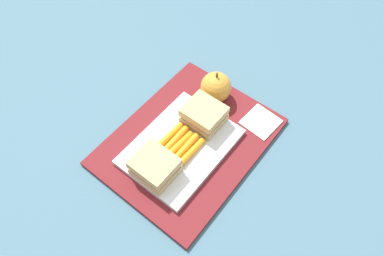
{
  "coord_description": "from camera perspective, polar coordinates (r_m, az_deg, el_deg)",
  "views": [
    {
      "loc": [
        -0.31,
        -0.26,
        0.67
      ],
      "look_at": [
        0.01,
        0.0,
        0.04
      ],
      "focal_mm": 33.96,
      "sensor_mm": 36.0,
      "label": 1
    }
  ],
  "objects": [
    {
      "name": "food_tray",
      "position": [
        0.76,
        -1.76,
        -2.95
      ],
      "size": [
        0.23,
        0.17,
        0.01
      ],
      "primitive_type": "cube",
      "color": "white",
      "rests_on": "lunchbag_mat"
    },
    {
      "name": "carrot_sticks_bundle",
      "position": [
        0.75,
        -1.81,
        -2.47
      ],
      "size": [
        0.08,
        0.07,
        0.02
      ],
      "color": "orange",
      "rests_on": "food_tray"
    },
    {
      "name": "ground_plane",
      "position": [
        0.78,
        -0.57,
        -2.31
      ],
      "size": [
        2.4,
        2.4,
        0.0
      ],
      "primitive_type": "plane",
      "color": "#42667A"
    },
    {
      "name": "sandwich_half_right",
      "position": [
        0.77,
        1.88,
        2.06
      ],
      "size": [
        0.07,
        0.08,
        0.04
      ],
      "color": "tan",
      "rests_on": "food_tray"
    },
    {
      "name": "lunchbag_mat",
      "position": [
        0.78,
        -0.57,
        -2.12
      ],
      "size": [
        0.36,
        0.28,
        0.01
      ],
      "primitive_type": "cube",
      "color": "maroon",
      "rests_on": "ground_plane"
    },
    {
      "name": "sandwich_half_left",
      "position": [
        0.71,
        -5.86,
        -6.04
      ],
      "size": [
        0.07,
        0.08,
        0.04
      ],
      "color": "tan",
      "rests_on": "food_tray"
    },
    {
      "name": "paper_napkin",
      "position": [
        0.81,
        10.75,
        0.97
      ],
      "size": [
        0.08,
        0.08,
        0.0
      ],
      "primitive_type": "cube",
      "rotation": [
        0.0,
        0.0,
        -0.08
      ],
      "color": "white",
      "rests_on": "lunchbag_mat"
    },
    {
      "name": "apple",
      "position": [
        0.81,
        3.77,
        6.41
      ],
      "size": [
        0.07,
        0.07,
        0.08
      ],
      "color": "gold",
      "rests_on": "lunchbag_mat"
    }
  ]
}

